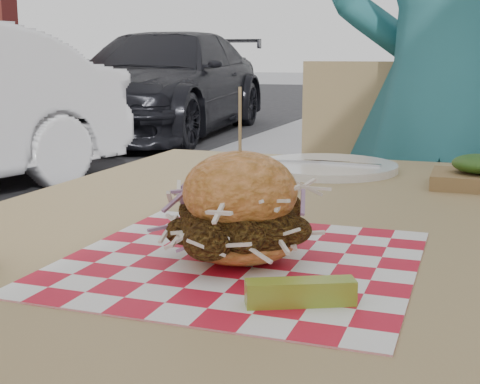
{
  "coord_description": "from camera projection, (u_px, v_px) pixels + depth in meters",
  "views": [
    {
      "loc": [
        0.11,
        -0.98,
        0.96
      ],
      "look_at": [
        -0.12,
        -0.34,
        0.82
      ],
      "focal_mm": 50.0,
      "sensor_mm": 36.0,
      "label": 1
    }
  ],
  "objects": [
    {
      "name": "kraft_tray",
      "position": [
        479.0,
        174.0,
        1.1
      ],
      "size": [
        0.15,
        0.12,
        0.06
      ],
      "color": "olive",
      "rests_on": "patio_table"
    },
    {
      "name": "patio_table",
      "position": [
        257.0,
        278.0,
        0.89
      ],
      "size": [
        0.8,
        1.2,
        0.75
      ],
      "color": "#A28A5A",
      "rests_on": "ground"
    },
    {
      "name": "sandwich",
      "position": [
        240.0,
        214.0,
        0.69
      ],
      "size": [
        0.16,
        0.16,
        0.18
      ],
      "color": "orange",
      "rests_on": "paper_liner"
    },
    {
      "name": "pickle_spear",
      "position": [
        300.0,
        292.0,
        0.58
      ],
      "size": [
        0.1,
        0.06,
        0.02
      ],
      "primitive_type": "cube",
      "rotation": [
        0.0,
        0.0,
        0.44
      ],
      "color": "olive",
      "rests_on": "paper_liner"
    },
    {
      "name": "patio_chair",
      "position": [
        373.0,
        213.0,
        1.78
      ],
      "size": [
        0.5,
        0.51,
        0.95
      ],
      "rotation": [
        0.0,
        0.0,
        -0.2
      ],
      "color": "#A28A5A",
      "rests_on": "ground"
    },
    {
      "name": "diner",
      "position": [
        444.0,
        99.0,
        1.7
      ],
      "size": [
        0.63,
        0.42,
        1.71
      ],
      "primitive_type": "imported",
      "rotation": [
        0.0,
        0.0,
        3.13
      ],
      "color": "teal",
      "rests_on": "ground"
    },
    {
      "name": "paper_liner",
      "position": [
        240.0,
        261.0,
        0.7
      ],
      "size": [
        0.36,
        0.36,
        0.0
      ],
      "primitive_type": "cube",
      "color": "red",
      "rests_on": "patio_table"
    },
    {
      "name": "place_setting",
      "position": [
        326.0,
        167.0,
        1.27
      ],
      "size": [
        0.27,
        0.27,
        0.02
      ],
      "color": "white",
      "rests_on": "patio_table"
    },
    {
      "name": "car_dark",
      "position": [
        163.0,
        83.0,
        8.33
      ],
      "size": [
        2.16,
        4.55,
        1.28
      ],
      "primitive_type": "imported",
      "rotation": [
        0.0,
        0.0,
        0.08
      ],
      "color": "black",
      "rests_on": "ground"
    }
  ]
}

